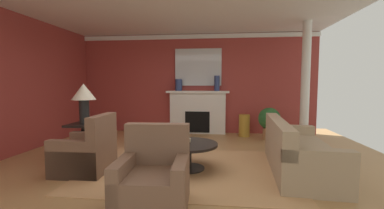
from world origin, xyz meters
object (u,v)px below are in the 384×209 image
object	(u,v)px
mantel_mirror	(198,67)
potted_plant	(269,121)
side_table	(85,139)
table_lamp	(84,96)
armchair_near_window	(87,154)
vase_tall_corner	(244,125)
vase_mantel_right	(217,83)
vase_mantel_left	(179,85)
sofa	(297,154)
armchair_facing_fireplace	(153,182)
coffee_table	(188,150)
fireplace	(198,113)

from	to	relation	value
mantel_mirror	potted_plant	bearing A→B (deg)	-21.79
side_table	table_lamp	xyz separation A→B (m)	(-0.00, 0.00, 0.82)
armchair_near_window	side_table	distance (m)	0.73
table_lamp	vase_tall_corner	world-z (taller)	table_lamp
vase_mantel_right	vase_mantel_left	world-z (taller)	vase_mantel_right
vase_tall_corner	sofa	bearing A→B (deg)	-77.61
mantel_mirror	sofa	size ratio (longest dim) A/B	0.63
sofa	armchair_facing_fireplace	distance (m)	2.49
table_lamp	coffee_table	bearing A→B (deg)	-8.61
vase_tall_corner	vase_mantel_right	xyz separation A→B (m)	(-0.76, 0.25, 1.15)
table_lamp	vase_mantel_left	distance (m)	3.11
vase_mantel_right	potted_plant	bearing A→B (deg)	-23.58
armchair_near_window	armchair_facing_fireplace	distance (m)	1.75
sofa	side_table	distance (m)	3.80
sofa	coffee_table	xyz separation A→B (m)	(-1.79, -0.09, 0.04)
fireplace	vase_mantel_right	distance (m)	1.03
fireplace	vase_tall_corner	distance (m)	1.37
mantel_mirror	armchair_near_window	distance (m)	4.22
coffee_table	vase_mantel_left	distance (m)	3.36
vase_tall_corner	vase_mantel_right	size ratio (longest dim) A/B	1.39
coffee_table	side_table	xyz separation A→B (m)	(-2.00, 0.30, 0.06)
sofa	armchair_facing_fireplace	world-z (taller)	armchair_facing_fireplace
fireplace	potted_plant	distance (m)	2.02
coffee_table	side_table	size ratio (longest dim) A/B	1.43
vase_tall_corner	potted_plant	bearing A→B (deg)	-29.80
mantel_mirror	vase_mantel_left	size ratio (longest dim) A/B	4.02
table_lamp	vase_tall_corner	distance (m)	4.19
armchair_near_window	vase_mantel_left	size ratio (longest dim) A/B	2.83
mantel_mirror	armchair_facing_fireplace	size ratio (longest dim) A/B	1.42
sofa	coffee_table	world-z (taller)	sofa
sofa	table_lamp	bearing A→B (deg)	176.84
fireplace	vase_mantel_left	size ratio (longest dim) A/B	5.36
armchair_near_window	side_table	bearing A→B (deg)	120.45
sofa	coffee_table	distance (m)	1.80
armchair_facing_fireplace	fireplace	bearing A→B (deg)	88.64
fireplace	mantel_mirror	xyz separation A→B (m)	(0.00, 0.12, 1.34)
armchair_near_window	side_table	size ratio (longest dim) A/B	1.36
mantel_mirror	potted_plant	size ratio (longest dim) A/B	1.62
sofa	armchair_facing_fireplace	xyz separation A→B (m)	(-2.02, -1.46, 0.01)
sofa	fireplace	bearing A→B (deg)	122.04
fireplace	vase_tall_corner	bearing A→B (deg)	-12.88
mantel_mirror	sofa	bearing A→B (deg)	-58.94
vase_tall_corner	mantel_mirror	bearing A→B (deg)	162.23
vase_tall_corner	vase_mantel_right	bearing A→B (deg)	161.79
vase_mantel_right	vase_mantel_left	xyz separation A→B (m)	(-1.10, 0.00, -0.05)
side_table	vase_mantel_right	distance (m)	3.85
fireplace	coffee_table	size ratio (longest dim) A/B	1.80
armchair_facing_fireplace	vase_mantel_right	world-z (taller)	vase_mantel_right
side_table	vase_tall_corner	world-z (taller)	side_table
armchair_facing_fireplace	vase_mantel_left	bearing A→B (deg)	95.65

